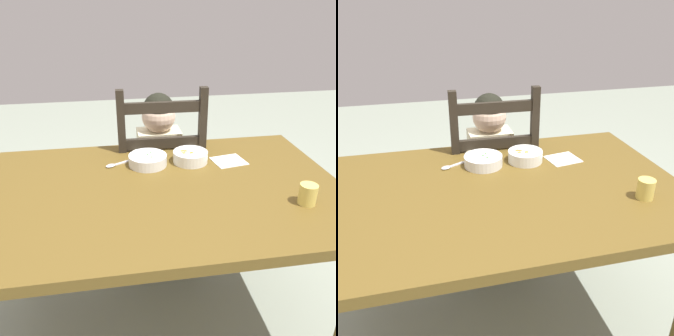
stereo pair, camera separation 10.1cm
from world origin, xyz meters
The scene contains 9 objects.
ground_plane centered at (0.00, 0.00, 0.00)m, with size 8.00×8.00×0.00m, color gray.
dining_table centered at (0.00, 0.00, 0.63)m, with size 1.40×0.92×0.73m.
dining_chair centered at (0.06, 0.50, 0.47)m, with size 0.43×0.43×1.02m.
child_figure centered at (0.06, 0.50, 0.63)m, with size 0.32×0.31×0.96m.
bowl_of_peas centered at (-0.03, 0.21, 0.75)m, with size 0.17×0.17×0.05m.
bowl_of_carrots centered at (0.15, 0.21, 0.76)m, with size 0.15×0.15×0.05m.
spoon centered at (-0.18, 0.23, 0.73)m, with size 0.13×0.08×0.01m.
drinking_cup centered at (0.48, -0.20, 0.77)m, with size 0.06×0.06×0.07m, color #DEC75C.
paper_napkin centered at (0.33, 0.19, 0.73)m, with size 0.14×0.12×0.00m, color white.
Camera 2 is at (-0.28, -1.20, 1.41)m, focal length 39.11 mm.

